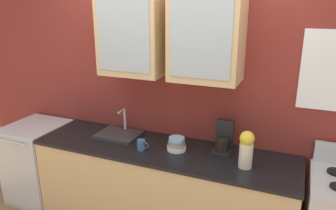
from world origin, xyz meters
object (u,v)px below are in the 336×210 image
Objects in this scene: bowl_stack at (177,144)px; dishwasher at (39,162)px; coffee_maker at (223,141)px; vase at (246,149)px; sink_faucet at (119,134)px; cup_near_sink at (141,145)px.

bowl_stack is 0.20× the size of dishwasher.
vase is at bearing -42.21° from coffee_maker.
bowl_stack is at bearing -6.63° from sink_faucet.
coffee_maker is (1.06, 0.05, 0.09)m from sink_faucet.
sink_faucet is at bearing 173.37° from bowl_stack.
bowl_stack is 1.56× the size of cup_near_sink.
dishwasher is at bearing -175.62° from coffee_maker.
coffee_maker reaches higher than cup_near_sink.
bowl_stack is at bearing 1.02° from dishwasher.
coffee_maker is (-0.24, 0.21, -0.06)m from vase.
vase is (0.64, -0.08, 0.11)m from bowl_stack.
vase is at bearing -1.38° from dishwasher.
vase is 2.38m from dishwasher.
vase reaches higher than coffee_maker.
dishwasher is 3.06× the size of coffee_maker.
dishwasher is (-1.37, 0.10, -0.49)m from cup_near_sink.
bowl_stack is (0.66, -0.08, 0.04)m from sink_faucet.
sink_faucet is 0.66m from bowl_stack.
vase is at bearing -7.12° from sink_faucet.
sink_faucet is at bearing 150.76° from cup_near_sink.
dishwasher is (-1.67, -0.03, -0.50)m from bowl_stack.
vase is 0.94m from cup_near_sink.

